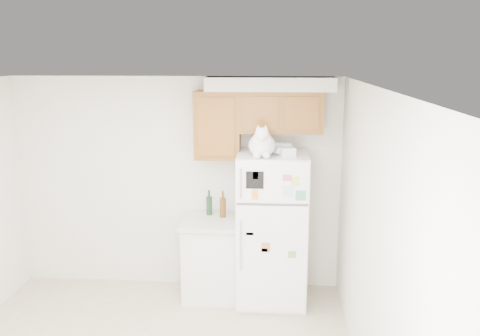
# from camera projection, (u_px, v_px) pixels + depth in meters

# --- Properties ---
(room_shell) EXTENTS (3.84, 4.04, 2.52)m
(room_shell) POSITION_uv_depth(u_px,v_px,m) (152.00, 187.00, 4.17)
(room_shell) COLOR silver
(room_shell) RESTS_ON ground_plane
(refrigerator) EXTENTS (0.76, 0.78, 1.70)m
(refrigerator) POSITION_uv_depth(u_px,v_px,m) (272.00, 229.00, 5.62)
(refrigerator) COLOR white
(refrigerator) RESTS_ON ground_plane
(base_counter) EXTENTS (0.64, 0.64, 0.92)m
(base_counter) POSITION_uv_depth(u_px,v_px,m) (211.00, 258.00, 5.82)
(base_counter) COLOR white
(base_counter) RESTS_ON ground_plane
(cat) EXTENTS (0.35, 0.51, 0.36)m
(cat) POSITION_uv_depth(u_px,v_px,m) (262.00, 144.00, 5.25)
(cat) COLOR white
(cat) RESTS_ON refrigerator
(storage_box_back) EXTENTS (0.20, 0.16, 0.10)m
(storage_box_back) POSITION_uv_depth(u_px,v_px,m) (284.00, 147.00, 5.54)
(storage_box_back) COLOR white
(storage_box_back) RESTS_ON refrigerator
(storage_box_front) EXTENTS (0.18, 0.15, 0.09)m
(storage_box_front) POSITION_uv_depth(u_px,v_px,m) (288.00, 152.00, 5.29)
(storage_box_front) COLOR white
(storage_box_front) RESTS_ON refrigerator
(bottle_green) EXTENTS (0.07, 0.07, 0.29)m
(bottle_green) POSITION_uv_depth(u_px,v_px,m) (209.00, 202.00, 5.86)
(bottle_green) COLOR #19381E
(bottle_green) RESTS_ON base_counter
(bottle_amber) EXTENTS (0.07, 0.07, 0.31)m
(bottle_amber) POSITION_uv_depth(u_px,v_px,m) (223.00, 204.00, 5.77)
(bottle_amber) COLOR #593814
(bottle_amber) RESTS_ON base_counter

